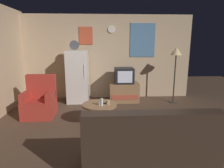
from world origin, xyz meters
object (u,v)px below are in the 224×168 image
at_px(crt_tv, 124,75).
at_px(wine_glass, 102,102).
at_px(standing_lamp, 176,55).
at_px(mug_ceramic_tan, 108,102).
at_px(couch, 148,149).
at_px(coffee_table, 100,114).
at_px(tv_stand, 124,92).
at_px(fridge, 78,76).
at_px(remote_control, 107,103).
at_px(armchair, 40,102).
at_px(mug_ceramic_white, 100,103).

height_order(crt_tv, wine_glass, crt_tv).
bearing_deg(standing_lamp, mug_ceramic_tan, -142.14).
xyz_separation_m(mug_ceramic_tan, couch, (0.48, -1.50, -0.19)).
relative_size(coffee_table, mug_ceramic_tan, 8.00).
distance_m(standing_lamp, wine_glass, 2.75).
bearing_deg(wine_glass, tv_stand, 69.52).
bearing_deg(coffee_table, wine_glass, -66.74).
relative_size(fridge, remote_control, 11.80).
distance_m(standing_lamp, armchair, 3.80).
relative_size(tv_stand, wine_glass, 5.60).
height_order(armchair, couch, armchair).
distance_m(wine_glass, remote_control, 0.16).
bearing_deg(crt_tv, standing_lamp, -6.32).
height_order(wine_glass, mug_ceramic_white, wine_glass).
height_order(remote_control, armchair, armchair).
relative_size(mug_ceramic_tan, couch, 0.05).
distance_m(tv_stand, standing_lamp, 1.80).
xyz_separation_m(crt_tv, armchair, (-2.12, -1.03, -0.44)).
bearing_deg(fridge, coffee_table, -69.22).
bearing_deg(wine_glass, fridge, 110.93).
bearing_deg(crt_tv, mug_ceramic_white, -111.78).
relative_size(tv_stand, armchair, 0.87).
bearing_deg(remote_control, coffee_table, -168.16).
bearing_deg(couch, crt_tv, 89.30).
xyz_separation_m(mug_ceramic_white, mug_ceramic_tan, (0.17, 0.04, 0.00)).
bearing_deg(armchair, tv_stand, 25.95).
bearing_deg(couch, wine_glass, 113.25).
xyz_separation_m(mug_ceramic_tan, remote_control, (-0.03, 0.02, -0.03)).
xyz_separation_m(standing_lamp, couch, (-1.48, -3.02, -1.05)).
bearing_deg(mug_ceramic_tan, mug_ceramic_white, -166.38).
relative_size(mug_ceramic_tan, armchair, 0.09).
distance_m(standing_lamp, couch, 3.52).
xyz_separation_m(tv_stand, mug_ceramic_tan, (-0.53, -1.68, 0.23)).
bearing_deg(remote_control, fridge, 129.59).
distance_m(tv_stand, armchair, 2.36).
xyz_separation_m(crt_tv, wine_glass, (-0.65, -1.76, -0.24)).
relative_size(tv_stand, couch, 0.49).
bearing_deg(remote_control, armchair, 172.93).
xyz_separation_m(tv_stand, remote_control, (-0.56, -1.66, 0.19)).
xyz_separation_m(tv_stand, couch, (-0.05, -3.18, 0.03)).
bearing_deg(standing_lamp, remote_control, -143.00).
distance_m(coffee_table, mug_ceramic_white, 0.29).
relative_size(coffee_table, armchair, 0.75).
distance_m(remote_control, armchair, 1.69).
relative_size(crt_tv, mug_ceramic_tan, 6.00).
bearing_deg(coffee_table, crt_tv, 67.11).
bearing_deg(tv_stand, mug_ceramic_white, -111.96).
xyz_separation_m(coffee_table, mug_ceramic_tan, (0.18, -0.03, 0.28)).
xyz_separation_m(standing_lamp, armchair, (-3.55, -0.87, -1.02)).
xyz_separation_m(fridge, mug_ceramic_white, (0.65, -1.77, -0.25)).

